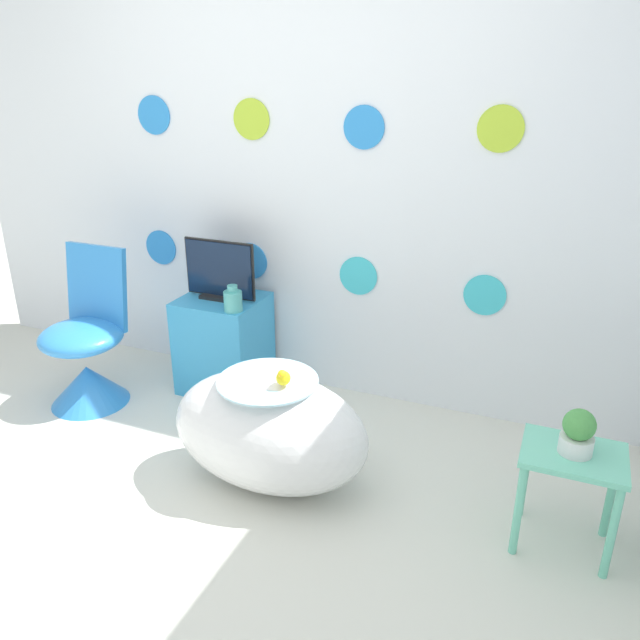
{
  "coord_description": "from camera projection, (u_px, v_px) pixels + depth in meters",
  "views": [
    {
      "loc": [
        1.37,
        -1.46,
        1.78
      ],
      "look_at": [
        0.43,
        0.78,
        0.79
      ],
      "focal_mm": 35.0,
      "sensor_mm": 36.0,
      "label": 1
    }
  ],
  "objects": [
    {
      "name": "side_table",
      "position": [
        571.0,
        473.0,
        2.39
      ],
      "size": [
        0.38,
        0.3,
        0.43
      ],
      "color": "#72D8B7",
      "rests_on": "ground_plane"
    },
    {
      "name": "bathtub",
      "position": [
        269.0,
        431.0,
        2.79
      ],
      "size": [
        0.92,
        0.54,
        0.54
      ],
      "color": "white",
      "rests_on": "ground_plane"
    },
    {
      "name": "tv_cabinet",
      "position": [
        224.0,
        343.0,
        3.64
      ],
      "size": [
        0.46,
        0.42,
        0.56
      ],
      "color": "#389ED6",
      "rests_on": "ground_plane"
    },
    {
      "name": "ground_plane",
      "position": [
        139.0,
        565.0,
        2.41
      ],
      "size": [
        12.0,
        12.0,
        0.0
      ],
      "primitive_type": "plane",
      "color": "silver"
    },
    {
      "name": "potted_plant_left",
      "position": [
        578.0,
        433.0,
        2.32
      ],
      "size": [
        0.13,
        0.13,
        0.18
      ],
      "color": "white",
      "rests_on": "side_table"
    },
    {
      "name": "vase",
      "position": [
        233.0,
        300.0,
        3.33
      ],
      "size": [
        0.1,
        0.1,
        0.14
      ],
      "color": "#51B2AD",
      "rests_on": "tv_cabinet"
    },
    {
      "name": "rubber_duck",
      "position": [
        283.0,
        377.0,
        2.6
      ],
      "size": [
        0.06,
        0.07,
        0.07
      ],
      "color": "yellow",
      "rests_on": "bathtub"
    },
    {
      "name": "chair",
      "position": [
        86.0,
        358.0,
        3.49
      ],
      "size": [
        0.45,
        0.45,
        0.88
      ],
      "color": "#338CE0",
      "rests_on": "ground_plane"
    },
    {
      "name": "tv",
      "position": [
        220.0,
        273.0,
        3.48
      ],
      "size": [
        0.43,
        0.12,
        0.34
      ],
      "color": "black",
      "rests_on": "tv_cabinet"
    },
    {
      "name": "wall_back_dotted",
      "position": [
        308.0,
        164.0,
        3.33
      ],
      "size": [
        4.67,
        0.05,
        2.6
      ],
      "color": "white",
      "rests_on": "ground_plane"
    }
  ]
}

